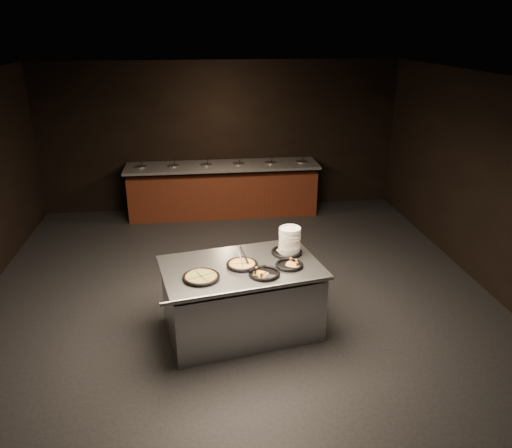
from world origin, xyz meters
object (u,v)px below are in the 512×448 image
object	(u,v)px
pan_veggie_whole	(201,277)
plate_stack	(290,241)
pan_cheese_whole	(242,264)
serving_counter	(242,300)

from	to	relation	value
pan_veggie_whole	plate_stack	bearing A→B (deg)	26.02
plate_stack	pan_cheese_whole	size ratio (longest dim) A/B	0.89
plate_stack	pan_veggie_whole	bearing A→B (deg)	-153.98
plate_stack	pan_cheese_whole	xyz separation A→B (m)	(-0.62, -0.28, -0.15)
pan_cheese_whole	pan_veggie_whole	bearing A→B (deg)	-151.76
serving_counter	plate_stack	xyz separation A→B (m)	(0.63, 0.28, 0.62)
serving_counter	plate_stack	bearing A→B (deg)	13.30
plate_stack	pan_cheese_whole	world-z (taller)	plate_stack
serving_counter	pan_cheese_whole	world-z (taller)	pan_cheese_whole
serving_counter	pan_veggie_whole	world-z (taller)	pan_veggie_whole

